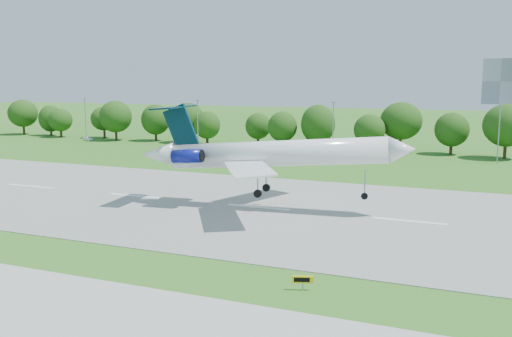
# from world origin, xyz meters

# --- Properties ---
(ground) EXTENTS (600.00, 600.00, 0.00)m
(ground) POSITION_xyz_m (0.00, 0.00, 0.00)
(ground) COLOR #276119
(ground) RESTS_ON ground
(runway) EXTENTS (400.00, 45.00, 0.08)m
(runway) POSITION_xyz_m (0.00, 25.00, 0.04)
(runway) COLOR gray
(runway) RESTS_ON ground
(tree_line) EXTENTS (288.40, 8.40, 10.40)m
(tree_line) POSITION_xyz_m (0.00, 92.00, 6.19)
(tree_line) COLOR #382314
(tree_line) RESTS_ON ground
(light_poles) EXTENTS (175.90, 0.25, 12.19)m
(light_poles) POSITION_xyz_m (-2.50, 82.00, 6.34)
(light_poles) COLOR gray
(light_poles) RESTS_ON ground
(airliner) EXTENTS (37.25, 26.91, 12.07)m
(airliner) POSITION_xyz_m (20.72, 24.80, 7.60)
(airliner) COLOR white
(airliner) RESTS_ON ground
(taxi_sign_right) EXTENTS (1.72, 0.77, 1.23)m
(taxi_sign_right) POSITION_xyz_m (35.02, -1.96, 0.91)
(taxi_sign_right) COLOR gray
(taxi_sign_right) RESTS_ON ground
(service_vehicle_a) EXTENTS (3.70, 2.28, 1.15)m
(service_vehicle_a) POSITION_xyz_m (-57.56, 85.80, 0.58)
(service_vehicle_a) COLOR silver
(service_vehicle_a) RESTS_ON ground
(service_vehicle_b) EXTENTS (3.32, 1.97, 1.06)m
(service_vehicle_b) POSITION_xyz_m (-1.86, 83.12, 0.53)
(service_vehicle_b) COLOR silver
(service_vehicle_b) RESTS_ON ground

